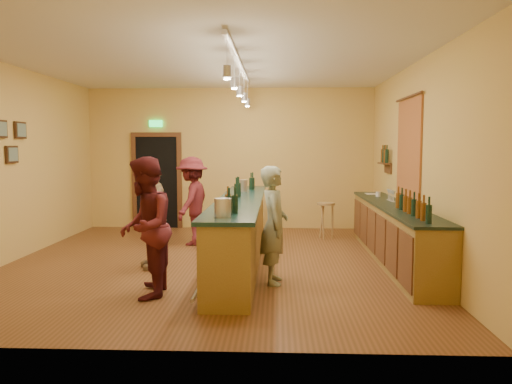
{
  "coord_description": "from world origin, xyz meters",
  "views": [
    {
      "loc": [
        1.07,
        -7.9,
        1.87
      ],
      "look_at": [
        0.73,
        0.2,
        1.14
      ],
      "focal_mm": 35.0,
      "sensor_mm": 36.0,
      "label": 1
    }
  ],
  "objects_px": {
    "customer_b": "(153,215)",
    "customer_c": "(192,201)",
    "tasting_bar": "(240,226)",
    "bartender": "(274,225)",
    "bar_stool": "(326,210)",
    "customer_a": "(145,227)",
    "back_counter": "(394,232)"
  },
  "relations": [
    {
      "from": "customer_b",
      "to": "customer_c",
      "type": "distance_m",
      "value": 1.89
    },
    {
      "from": "tasting_bar",
      "to": "customer_c",
      "type": "xyz_separation_m",
      "value": [
        -1.03,
        1.51,
        0.24
      ]
    },
    {
      "from": "customer_b",
      "to": "tasting_bar",
      "type": "bearing_deg",
      "value": 82.08
    },
    {
      "from": "bartender",
      "to": "bar_stool",
      "type": "bearing_deg",
      "value": -18.42
    },
    {
      "from": "customer_a",
      "to": "customer_c",
      "type": "height_order",
      "value": "customer_a"
    },
    {
      "from": "customer_c",
      "to": "tasting_bar",
      "type": "bearing_deg",
      "value": 44.98
    },
    {
      "from": "bartender",
      "to": "bar_stool",
      "type": "height_order",
      "value": "bartender"
    },
    {
      "from": "bartender",
      "to": "customer_c",
      "type": "bearing_deg",
      "value": 29.37
    },
    {
      "from": "customer_a",
      "to": "customer_b",
      "type": "distance_m",
      "value": 1.51
    },
    {
      "from": "back_counter",
      "to": "bar_stool",
      "type": "xyz_separation_m",
      "value": [
        -0.9,
        2.02,
        0.11
      ]
    },
    {
      "from": "bar_stool",
      "to": "customer_c",
      "type": "bearing_deg",
      "value": -165.08
    },
    {
      "from": "customer_b",
      "to": "bar_stool",
      "type": "relative_size",
      "value": 2.21
    },
    {
      "from": "bartender",
      "to": "customer_a",
      "type": "distance_m",
      "value": 1.74
    },
    {
      "from": "back_counter",
      "to": "tasting_bar",
      "type": "distance_m",
      "value": 2.5
    },
    {
      "from": "tasting_bar",
      "to": "bar_stool",
      "type": "xyz_separation_m",
      "value": [
        1.59,
        2.2,
        -0.01
      ]
    },
    {
      "from": "back_counter",
      "to": "tasting_bar",
      "type": "bearing_deg",
      "value": -175.84
    },
    {
      "from": "tasting_bar",
      "to": "customer_b",
      "type": "relative_size",
      "value": 3.11
    },
    {
      "from": "customer_b",
      "to": "bar_stool",
      "type": "distance_m",
      "value": 3.88
    },
    {
      "from": "bartender",
      "to": "bar_stool",
      "type": "xyz_separation_m",
      "value": [
        1.04,
        3.36,
        -0.21
      ]
    },
    {
      "from": "customer_b",
      "to": "customer_c",
      "type": "bearing_deg",
      "value": 147.9
    },
    {
      "from": "back_counter",
      "to": "customer_b",
      "type": "xyz_separation_m",
      "value": [
        -3.8,
        -0.55,
        0.33
      ]
    },
    {
      "from": "tasting_bar",
      "to": "back_counter",
      "type": "bearing_deg",
      "value": 4.16
    },
    {
      "from": "customer_a",
      "to": "customer_c",
      "type": "bearing_deg",
      "value": 174.36
    },
    {
      "from": "bar_stool",
      "to": "customer_a",
      "type": "bearing_deg",
      "value": -122.98
    },
    {
      "from": "bartender",
      "to": "bar_stool",
      "type": "distance_m",
      "value": 3.52
    },
    {
      "from": "tasting_bar",
      "to": "customer_b",
      "type": "bearing_deg",
      "value": -164.34
    },
    {
      "from": "back_counter",
      "to": "customer_a",
      "type": "bearing_deg",
      "value": -150.07
    },
    {
      "from": "bar_stool",
      "to": "back_counter",
      "type": "bearing_deg",
      "value": -65.92
    },
    {
      "from": "customer_a",
      "to": "customer_c",
      "type": "xyz_separation_m",
      "value": [
        0.02,
        3.36,
        -0.03
      ]
    },
    {
      "from": "back_counter",
      "to": "bartender",
      "type": "bearing_deg",
      "value": -145.33
    },
    {
      "from": "back_counter",
      "to": "tasting_bar",
      "type": "xyz_separation_m",
      "value": [
        -2.49,
        -0.18,
        0.12
      ]
    },
    {
      "from": "back_counter",
      "to": "customer_b",
      "type": "distance_m",
      "value": 3.85
    }
  ]
}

